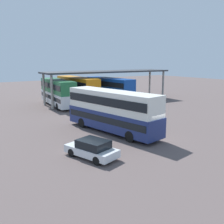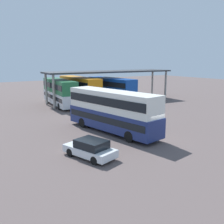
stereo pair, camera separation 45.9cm
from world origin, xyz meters
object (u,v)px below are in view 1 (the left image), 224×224
at_px(double_decker_mid_row, 77,89).
at_px(double_decker_far_right, 109,89).
at_px(double_decker_main, 112,110).
at_px(parked_hatchback, 92,149).
at_px(double_decker_near_canopy, 58,92).

relative_size(double_decker_mid_row, double_decker_far_right, 1.10).
height_order(double_decker_main, double_decker_mid_row, double_decker_mid_row).
bearing_deg(double_decker_main, double_decker_mid_row, -25.57).
xyz_separation_m(double_decker_main, double_decker_far_right, (9.66, 14.75, -0.00)).
bearing_deg(parked_hatchback, double_decker_near_canopy, -33.53).
xyz_separation_m(double_decker_main, double_decker_near_canopy, (1.37, 16.62, -0.02)).
relative_size(parked_hatchback, double_decker_far_right, 0.42).
xyz_separation_m(double_decker_main, double_decker_mid_row, (5.18, 17.54, 0.07)).
bearing_deg(double_decker_near_canopy, double_decker_mid_row, -70.72).
xyz_separation_m(parked_hatchback, double_decker_mid_row, (10.19, 22.29, 1.63)).
bearing_deg(parked_hatchback, double_decker_main, -63.47).
bearing_deg(double_decker_mid_row, double_decker_far_right, -120.53).
xyz_separation_m(double_decker_mid_row, double_decker_far_right, (4.48, -2.79, -0.07)).
bearing_deg(double_decker_far_right, double_decker_mid_row, 54.27).
bearing_deg(double_decker_main, double_decker_near_canopy, -13.86).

